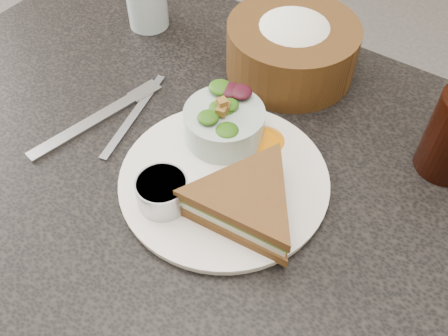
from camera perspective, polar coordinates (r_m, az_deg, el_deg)
The scene contains 9 objects.
dining_table at distance 0.98m, azimuth -1.77°, elevation -13.62°, with size 1.00×0.70×0.75m, color black.
dinner_plate at distance 0.64m, azimuth 0.00°, elevation -1.40°, with size 0.26×0.26×0.01m, color silver.
sandwich at distance 0.58m, azimuth 2.65°, elevation -3.93°, with size 0.17×0.17×0.05m, color #55361A, non-canonical shape.
salad_bowl at distance 0.66m, azimuth 0.02°, elevation 5.57°, with size 0.11×0.11×0.06m, color #9BB0A7, non-canonical shape.
dressing_ramekin at distance 0.60m, azimuth -7.05°, elevation -2.78°, with size 0.06×0.06×0.04m, color #A3A4A7.
orange_wedge at distance 0.67m, azimuth 4.69°, elevation 3.86°, with size 0.06×0.06×0.03m, color orange.
fork at distance 0.73m, azimuth -15.04°, elevation 5.01°, with size 0.02×0.19×0.01m, color #A1A3A6.
knife at distance 0.73m, azimuth -10.21°, elevation 5.98°, with size 0.01×0.18×0.00m, color #9DA0AB.
bread_basket at distance 0.77m, azimuth 7.84°, elevation 14.18°, with size 0.20×0.20×0.11m, color #492F14, non-canonical shape.
Camera 1 is at (0.27, -0.34, 1.25)m, focal length 40.00 mm.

